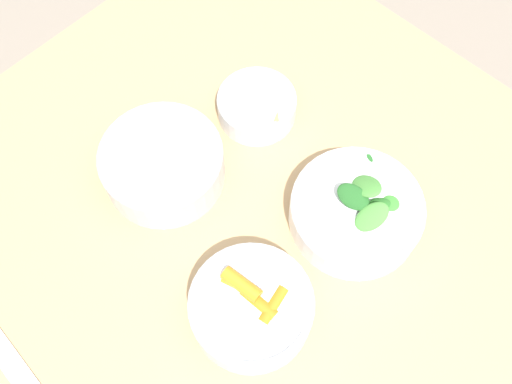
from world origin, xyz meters
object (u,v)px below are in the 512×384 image
at_px(bowl_carrots, 251,307).
at_px(bowl_greens, 357,211).
at_px(bowl_beans_hotdog, 163,165).
at_px(bowl_cookies, 256,106).
at_px(ruler, 6,355).

xyz_separation_m(bowl_carrots, bowl_greens, (-0.01, -0.21, -0.00)).
bearing_deg(bowl_carrots, bowl_beans_hotdog, -14.71).
relative_size(bowl_carrots, bowl_cookies, 1.31).
distance_m(bowl_carrots, bowl_beans_hotdog, 0.26).
bearing_deg(bowl_cookies, bowl_greens, 171.28).
xyz_separation_m(bowl_greens, ruler, (0.21, 0.48, -0.03)).
distance_m(bowl_cookies, ruler, 0.52).
distance_m(bowl_greens, ruler, 0.52).
height_order(bowl_greens, bowl_beans_hotdog, bowl_greens).
bearing_deg(bowl_cookies, bowl_beans_hotdog, 82.23).
distance_m(bowl_greens, bowl_beans_hotdog, 0.30).
height_order(bowl_carrots, ruler, bowl_carrots).
xyz_separation_m(bowl_carrots, ruler, (0.20, 0.27, -0.03)).
relative_size(bowl_carrots, bowl_beans_hotdog, 0.90).
distance_m(bowl_carrots, bowl_greens, 0.21).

